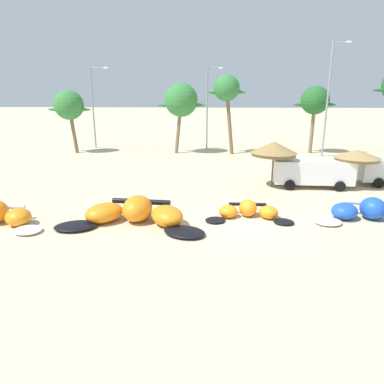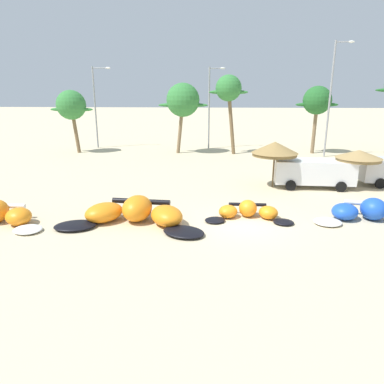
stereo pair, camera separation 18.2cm
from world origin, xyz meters
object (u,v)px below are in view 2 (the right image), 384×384
Objects in this scene: palm_leftmost at (71,106)px; lamppost_east_center at (332,95)px; lamppost_west_center at (210,104)px; palm_center_left at (317,101)px; parked_car_second at (311,171)px; beach_umbrella_middle at (359,155)px; palm_left at (183,101)px; kite_left_of_center at (248,212)px; lamppost_west at (97,103)px; kite_center at (375,213)px; palm_left_of_gap at (229,90)px; beach_umbrella_near_van at (275,149)px; kite_left at (135,214)px.

lamppost_east_center is at bearing -1.71° from palm_leftmost.
palm_center_left is at bearing -13.20° from lamppost_west_center.
palm_center_left is at bearing 75.01° from parked_car_second.
beach_umbrella_middle is at bearing -0.10° from parked_car_second.
beach_umbrella_middle is 0.42× the size of palm_left.
lamppost_west is at bearing 123.81° from kite_left_of_center.
palm_leftmost reaches higher than beach_umbrella_middle.
palm_left is (-12.75, 13.06, 3.15)m from beach_umbrella_middle.
lamppost_west_center is at bearing 95.94° from kite_left_of_center.
kite_center is at bearing -77.38° from parked_car_second.
palm_left is 4.31m from lamppost_west_center.
lamppost_west is at bearing 66.71° from palm_leftmost.
palm_leftmost is 0.82× the size of palm_left_of_gap.
kite_left_of_center is 7.98m from parked_car_second.
kite_left_of_center is 6.93m from beach_umbrella_near_van.
palm_left is 4.70m from palm_left_of_gap.
parked_car_second is at bearing -104.99° from palm_center_left.
palm_left is at bearing -16.85° from lamppost_west.
lamppost_east_center is (11.52, -4.53, 0.99)m from lamppost_west_center.
palm_leftmost is at bearing 118.61° from kite_left.
lamppost_west is at bearing 136.58° from beach_umbrella_near_van.
lamppost_west is at bearing 140.87° from parked_car_second.
palm_left is 0.90× the size of palm_left_of_gap.
palm_left is 1.04× the size of palm_center_left.
palm_left is (-11.27, 19.57, 4.91)m from kite_center.
beach_umbrella_near_van is at bearing -74.71° from lamppost_west_center.
palm_left_of_gap reaches higher than palm_center_left.
palm_left is at bearing 134.31° from beach_umbrella_middle.
palm_left reaches higher than kite_center.
palm_leftmost is 16.09m from palm_left_of_gap.
lamppost_east_center reaches higher than kite_center.
lamppost_east_center is at bearing 69.45° from parked_car_second.
lamppost_east_center is at bearing -4.90° from palm_left.
kite_left is 1.45× the size of parked_car_second.
palm_left is at bearing 126.92° from parked_car_second.
lamppost_east_center is (9.15, 18.23, 5.57)m from kite_left_of_center.
palm_left is 10.39m from lamppost_west.
lamppost_west is at bearing 167.49° from palm_left_of_gap.
lamppost_east_center reaches higher than lamppost_west_center.
beach_umbrella_middle is at bearing -97.21° from lamppost_east_center.
beach_umbrella_near_van is 0.29× the size of lamppost_east_center.
palm_left_of_gap is 14.93m from lamppost_west.
palm_leftmost is at bearing 131.03° from kite_left_of_center.
palm_center_left is at bearing 110.02° from lamppost_east_center.
lamppost_west is (-19.75, 16.07, 3.89)m from parked_car_second.
lamppost_east_center is at bearing 80.78° from kite_center.
kite_center is at bearing -46.79° from lamppost_west.
kite_left is at bearing -168.92° from kite_left_of_center.
kite_left_of_center is 0.52× the size of lamppost_west_center.
palm_center_left is at bearing -5.43° from lamppost_west.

